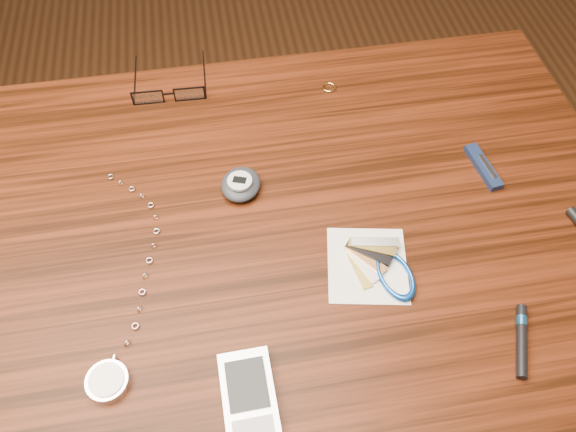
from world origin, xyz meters
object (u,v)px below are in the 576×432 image
Objects in this scene: notepad_keys at (381,268)px; pda_phone at (249,398)px; pedometer at (241,184)px; pocket_knife at (483,167)px; desk at (267,274)px; pocket_watch at (110,372)px; eyeglasses at (169,93)px.

pda_phone is at bearing -143.51° from notepad_keys.
pedometer is 0.91× the size of pocket_knife.
desk is 12.11× the size of pocket_knife.
pocket_watch is at bearing -141.63° from desk.
eyeglasses is (-0.11, 0.28, 0.11)m from desk.
pedometer is 0.22m from notepad_keys.
eyeglasses is at bearing 114.22° from pedometer.
pedometer is (-0.02, 0.08, 0.11)m from desk.
pda_phone reaches higher than desk.
pocket_knife is at bearing 36.10° from notepad_keys.
eyeglasses reaches higher than pocket_watch.
eyeglasses reaches higher than pocket_knife.
desk is at bearing -75.41° from pedometer.
eyeglasses reaches higher than notepad_keys.
eyeglasses is 0.48m from pocket_knife.
eyeglasses is 0.44m from pocket_watch.
pocket_watch is at bearing -166.47° from notepad_keys.
eyeglasses reaches higher than desk.
pda_phone reaches higher than pocket_watch.
pda_phone is 0.22m from notepad_keys.
desk is 0.32m from eyeglasses.
notepad_keys is at bearing -143.90° from pocket_knife.
pedometer is at bearing 84.97° from pda_phone.
notepad_keys is 1.52× the size of pocket_knife.
notepad_keys reaches higher than pocket_knife.
notepad_keys is at bearing 36.49° from pda_phone.
desk is 3.09× the size of pocket_watch.
pda_phone reaches higher than pocket_knife.
desk is at bearing -169.33° from pocket_knife.
eyeglasses is 1.45× the size of pocket_knife.
desk is 0.24m from pda_phone.
pocket_knife is at bearing -3.44° from pedometer.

